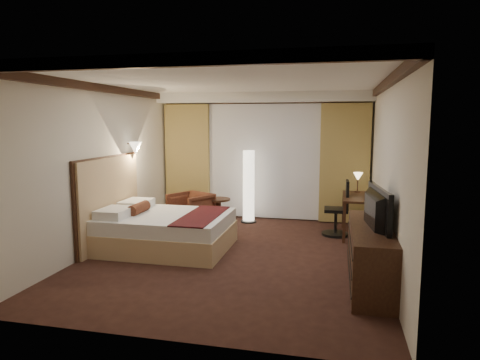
% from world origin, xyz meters
% --- Properties ---
extents(floor, '(4.50, 5.50, 0.01)m').
position_xyz_m(floor, '(0.00, 0.00, 0.00)').
color(floor, black).
rests_on(floor, ground).
extents(ceiling, '(4.50, 5.50, 0.01)m').
position_xyz_m(ceiling, '(0.00, 0.00, 2.70)').
color(ceiling, white).
rests_on(ceiling, back_wall).
extents(back_wall, '(4.50, 0.02, 2.70)m').
position_xyz_m(back_wall, '(0.00, 2.75, 1.35)').
color(back_wall, beige).
rests_on(back_wall, floor).
extents(left_wall, '(0.02, 5.50, 2.70)m').
position_xyz_m(left_wall, '(-2.25, 0.00, 1.35)').
color(left_wall, beige).
rests_on(left_wall, floor).
extents(right_wall, '(0.02, 5.50, 2.70)m').
position_xyz_m(right_wall, '(2.25, 0.00, 1.35)').
color(right_wall, beige).
rests_on(right_wall, floor).
extents(crown_molding, '(4.50, 5.50, 0.12)m').
position_xyz_m(crown_molding, '(0.00, 0.00, 2.64)').
color(crown_molding, black).
rests_on(crown_molding, ceiling).
extents(soffit, '(4.50, 0.50, 0.20)m').
position_xyz_m(soffit, '(0.00, 2.50, 2.60)').
color(soffit, white).
rests_on(soffit, ceiling).
extents(curtain_sheer, '(2.48, 0.04, 2.45)m').
position_xyz_m(curtain_sheer, '(0.00, 2.67, 1.25)').
color(curtain_sheer, silver).
rests_on(curtain_sheer, back_wall).
extents(curtain_left_drape, '(1.00, 0.14, 2.45)m').
position_xyz_m(curtain_left_drape, '(-1.70, 2.61, 1.25)').
color(curtain_left_drape, tan).
rests_on(curtain_left_drape, back_wall).
extents(curtain_right_drape, '(1.00, 0.14, 2.45)m').
position_xyz_m(curtain_right_drape, '(1.70, 2.61, 1.25)').
color(curtain_right_drape, tan).
rests_on(curtain_right_drape, back_wall).
extents(wall_sconce, '(0.24, 0.24, 0.24)m').
position_xyz_m(wall_sconce, '(-2.09, 0.88, 1.62)').
color(wall_sconce, white).
rests_on(wall_sconce, left_wall).
extents(bed, '(2.03, 1.58, 0.59)m').
position_xyz_m(bed, '(-1.17, 0.09, 0.30)').
color(bed, white).
rests_on(bed, floor).
extents(headboard, '(0.12, 1.88, 1.50)m').
position_xyz_m(headboard, '(-2.20, 0.09, 0.75)').
color(headboard, tan).
rests_on(headboard, floor).
extents(armchair, '(0.96, 0.95, 0.75)m').
position_xyz_m(armchair, '(-1.31, 1.68, 0.37)').
color(armchair, '#431C14').
rests_on(armchair, floor).
extents(side_table, '(0.48, 0.48, 0.53)m').
position_xyz_m(side_table, '(-0.81, 1.97, 0.27)').
color(side_table, black).
rests_on(side_table, floor).
extents(floor_lamp, '(0.32, 0.32, 1.53)m').
position_xyz_m(floor_lamp, '(-0.24, 2.25, 0.76)').
color(floor_lamp, white).
rests_on(floor_lamp, floor).
extents(desk, '(0.55, 1.20, 0.75)m').
position_xyz_m(desk, '(1.95, 1.63, 0.38)').
color(desk, black).
rests_on(desk, floor).
extents(desk_lamp, '(0.18, 0.18, 0.34)m').
position_xyz_m(desk_lamp, '(1.95, 2.09, 0.92)').
color(desk_lamp, '#FFD899').
rests_on(desk_lamp, desk).
extents(office_chair, '(0.51, 0.51, 1.04)m').
position_xyz_m(office_chair, '(1.55, 1.58, 0.52)').
color(office_chair, black).
rests_on(office_chair, floor).
extents(dresser, '(0.50, 1.97, 0.77)m').
position_xyz_m(dresser, '(2.00, -0.78, 0.38)').
color(dresser, black).
rests_on(dresser, floor).
extents(television, '(0.82, 1.25, 0.15)m').
position_xyz_m(television, '(1.97, -0.78, 1.11)').
color(television, black).
rests_on(television, dresser).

